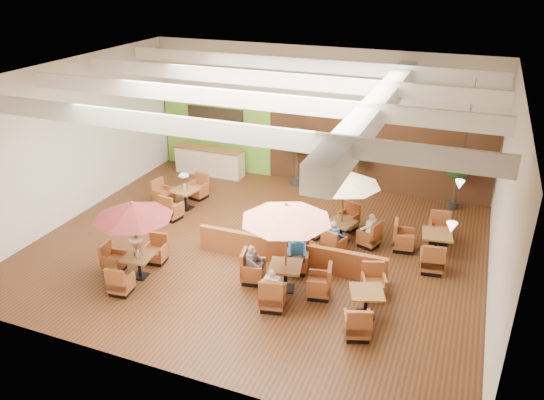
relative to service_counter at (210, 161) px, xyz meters
The scene contains 17 objects.
room 6.78m from the service_counter, 39.88° to the right, with size 14.04×14.00×5.52m.
service_counter is the anchor object (origin of this frame).
booth_divider 8.15m from the service_counter, 45.29° to the right, with size 5.95×0.18×0.82m, color brown.
table_0 8.31m from the service_counter, 77.10° to the right, with size 2.34×2.43×2.45m.
table_1 9.38m from the service_counter, 49.22° to the right, with size 2.73×2.73×2.69m.
table_2 7.86m from the service_counter, 28.92° to the right, with size 2.61×2.61×2.53m.
table_3 3.46m from the service_counter, 81.34° to the right, with size 1.85×2.68×1.55m.
table_4 11.21m from the service_counter, 41.24° to the right, with size 1.08×2.67×0.94m.
table_5 10.17m from the service_counter, 20.72° to the right, with size 1.87×2.73×1.00m.
topiary_0 4.07m from the service_counter, ahead, with size 1.05×1.05×2.45m.
topiary_1 6.47m from the service_counter, ahead, with size 0.99×0.99×2.30m.
topiary_2 10.09m from the service_counter, ahead, with size 0.92×0.92×2.15m.
diner_0 10.06m from the service_counter, 52.89° to the right, with size 0.40×0.33×0.79m.
diner_1 8.57m from the service_counter, 44.92° to the right, with size 0.42×0.39×0.77m.
diner_2 8.68m from the service_counter, 54.15° to the right, with size 0.31×0.37×0.72m.
diner_3 8.27m from the service_counter, 34.53° to the right, with size 0.41×0.39×0.73m.
diner_4 8.60m from the service_counter, 25.94° to the right, with size 0.34×0.39×0.71m.
Camera 1 is at (5.95, -13.78, 8.55)m, focal length 35.00 mm.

